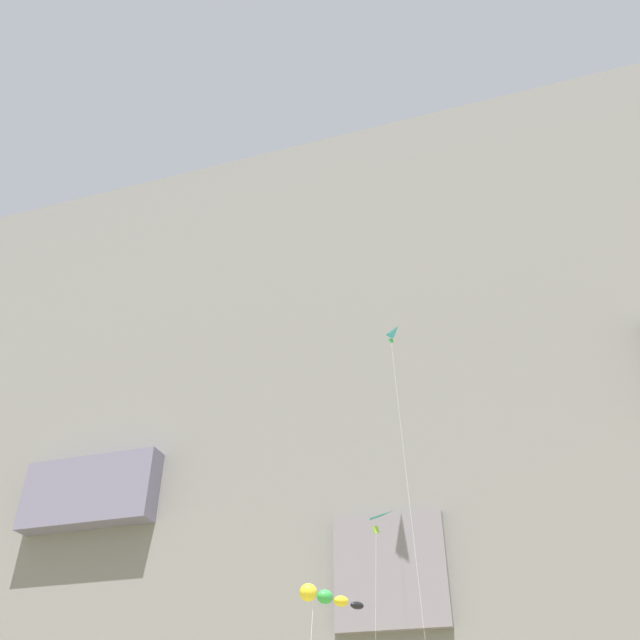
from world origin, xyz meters
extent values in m
cube|color=slate|center=(0.00, 58.25, 31.12)|extent=(180.00, 24.94, 62.24)
cube|color=slate|center=(-25.53, 46.18, 23.49)|extent=(12.37, 4.67, 5.95)
cube|color=slate|center=(0.00, 46.10, 15.18)|extent=(8.00, 2.16, 7.76)
pyramid|color=teal|center=(0.31, 38.24, 16.04)|extent=(1.95, 1.85, 0.44)
cube|color=#8CCC33|center=(0.63, 38.64, 15.98)|extent=(0.36, 0.44, 0.55)
ellipsoid|color=yellow|center=(0.26, 26.21, 9.57)|extent=(1.06, 1.09, 0.78)
ellipsoid|color=green|center=(0.78, 27.01, 9.52)|extent=(0.95, 1.01, 0.64)
ellipsoid|color=yellow|center=(1.29, 27.80, 9.47)|extent=(0.83, 0.93, 0.51)
ellipsoid|color=black|center=(1.80, 28.60, 9.42)|extent=(0.71, 0.85, 0.37)
pyramid|color=#38B2D1|center=(2.03, 38.69, 29.92)|extent=(1.25, 1.47, 0.32)
cube|color=green|center=(2.38, 38.86, 29.87)|extent=(0.37, 0.20, 0.41)
cylinder|color=silver|center=(3.22, 36.93, 15.00)|extent=(1.69, 3.87, 29.76)
camera|label=1|loc=(9.81, -3.04, 2.59)|focal=38.25mm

